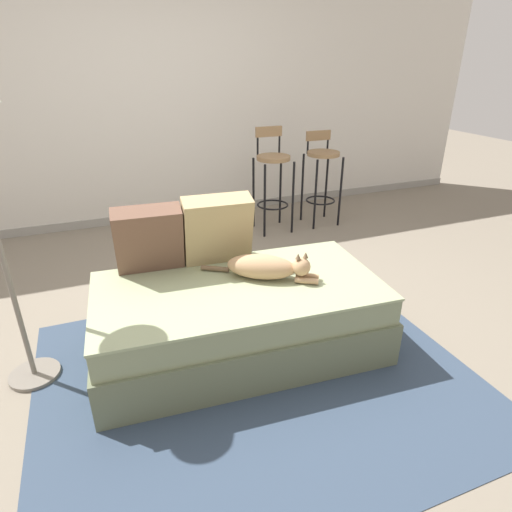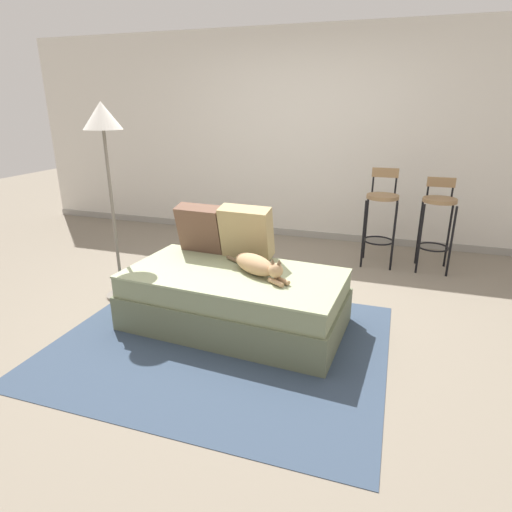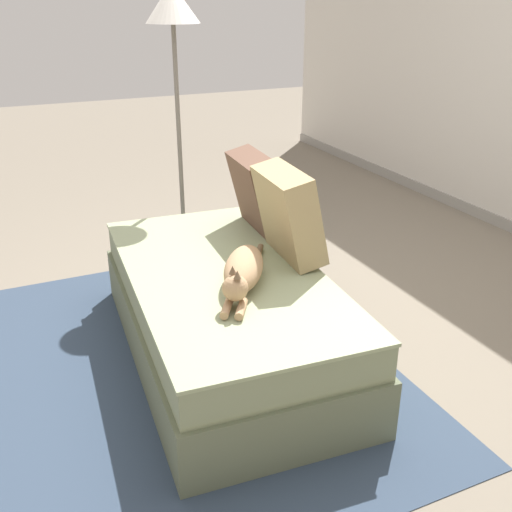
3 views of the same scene
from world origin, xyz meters
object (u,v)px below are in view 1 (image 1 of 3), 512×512
at_px(couch, 239,317).
at_px(bar_stool_near_window, 273,172).
at_px(throw_pillow_corner, 149,239).
at_px(throw_pillow_middle, 217,229).
at_px(bar_stool_by_doorway, 322,168).
at_px(cat, 266,267).

bearing_deg(couch, bar_stool_near_window, 61.16).
distance_m(couch, throw_pillow_corner, 0.74).
xyz_separation_m(throw_pillow_middle, bar_stool_by_doorway, (1.60, 1.49, -0.08)).
height_order(throw_pillow_corner, bar_stool_by_doorway, bar_stool_by_doorway).
relative_size(couch, bar_stool_by_doorway, 1.81).
relative_size(throw_pillow_corner, cat, 0.67).
relative_size(throw_pillow_corner, bar_stool_by_doorway, 0.44).
xyz_separation_m(cat, bar_stool_by_doorway, (1.40, 1.82, 0.07)).
height_order(throw_pillow_corner, bar_stool_near_window, bar_stool_near_window).
xyz_separation_m(throw_pillow_corner, bar_stool_near_window, (1.46, 1.46, -0.06)).
bearing_deg(throw_pillow_corner, cat, -29.72).
bearing_deg(throw_pillow_corner, throw_pillow_middle, -3.96).
height_order(throw_pillow_middle, cat, throw_pillow_middle).
bearing_deg(throw_pillow_middle, bar_stool_near_window, 55.27).
bearing_deg(cat, bar_stool_near_window, 65.53).
distance_m(throw_pillow_corner, bar_stool_by_doorway, 2.50).
bearing_deg(cat, bar_stool_by_doorway, 52.45).
bearing_deg(bar_stool_near_window, bar_stool_by_doorway, -0.05).
xyz_separation_m(couch, bar_stool_near_window, (1.01, 1.84, 0.38)).
distance_m(cat, bar_stool_near_window, 2.00).
distance_m(throw_pillow_middle, cat, 0.42).
relative_size(throw_pillow_corner, bar_stool_near_window, 0.41).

